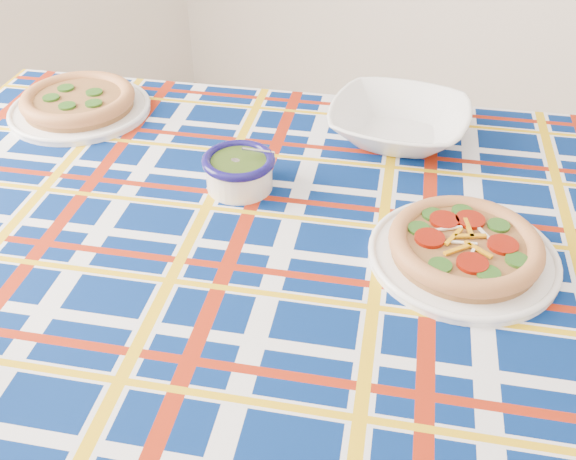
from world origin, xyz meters
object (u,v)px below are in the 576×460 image
Objects in this scene: dining_table at (331,277)px; main_focaccia_plate at (465,245)px; pesto_bowl at (239,169)px; serving_bowl at (399,123)px.

main_focaccia_plate is at bearing -3.40° from dining_table.
pesto_bowl reaches higher than dining_table.
main_focaccia_plate is 0.40m from serving_bowl.
pesto_bowl is at bearing -116.47° from serving_bowl.
dining_table is 0.24m from main_focaccia_plate.
main_focaccia_plate is at bearing 3.80° from pesto_bowl.
serving_bowl is at bearing 63.53° from pesto_bowl.
pesto_bowl is (-0.43, -0.03, 0.01)m from main_focaccia_plate.
serving_bowl reaches higher than main_focaccia_plate.
dining_table is at bearing -10.32° from pesto_bowl.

